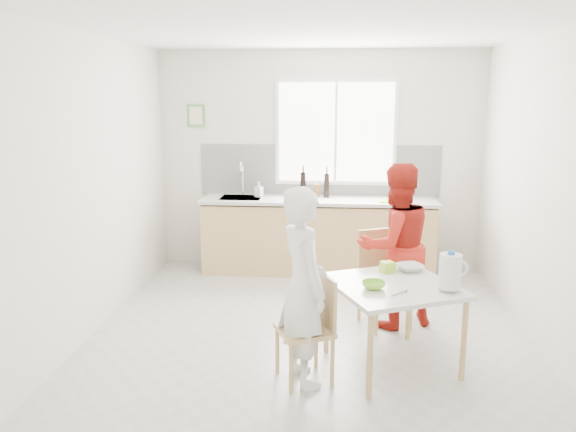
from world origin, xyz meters
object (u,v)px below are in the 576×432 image
Objects in this scene: person_white at (303,287)px; person_red at (395,246)px; dining_table at (393,292)px; chair_far at (382,273)px; chair_left at (312,324)px; wine_bottle_b at (327,185)px; milk_jug at (451,271)px; bowl_white at (410,268)px; bowl_green at (374,285)px; wine_bottle_a at (303,185)px.

person_red is (0.79, 1.16, 0.02)m from person_white.
chair_far is at bearing 90.64° from dining_table.
chair_left is (-0.63, -0.28, -0.17)m from dining_table.
chair_far is 1.84m from wine_bottle_b.
dining_table is 1.44× the size of chair_left.
wine_bottle_b reaches higher than milk_jug.
bowl_white is (0.08, -0.50, -0.05)m from person_red.
chair_left is at bearing -156.21° from dining_table.
wine_bottle_b is (-0.67, 1.69, 0.29)m from person_red.
milk_jug is at bearing -91.35° from chair_far.
chair_far is 0.30m from person_red.
person_red is 1.03m from milk_jug.
bowl_green is at bearing 51.38° from person_red.
person_red is 6.99× the size of bowl_white.
milk_jug reaches higher than bowl_white.
chair_left is 2.89m from wine_bottle_b.
milk_jug is at bearing 83.92° from person_red.
milk_jug is at bearing -0.07° from bowl_green.
bowl_green is at bearing -142.17° from dining_table.
person_white is at bearing 31.92° from person_red.
wine_bottle_a is (-0.86, 2.51, 0.46)m from dining_table.
chair_left is 1.38m from person_red.
person_white is 1.12m from milk_jug.
chair_far reaches higher than dining_table.
dining_table is 0.79× the size of person_white.
wine_bottle_b is at bearing 85.03° from chair_far.
person_red is (0.10, 0.85, 0.15)m from dining_table.
bowl_white is at bearing 63.60° from dining_table.
chair_left is at bearing -91.14° from wine_bottle_b.
wine_bottle_b reaches higher than chair_far.
person_white is 0.56m from bowl_green.
wine_bottle_b reaches higher than dining_table.
wine_bottle_b reaches higher than chair_left.
bowl_white is 0.55m from milk_jug.
person_red reaches higher than bowl_white.
person_red is (0.11, -0.04, 0.28)m from chair_far.
bowl_green is 0.81× the size of bowl_white.
wine_bottle_b is at bearing 155.07° from chair_left.
bowl_green is 0.58m from bowl_white.
chair_left is 2.59× the size of wine_bottle_a.
bowl_white is 2.34m from wine_bottle_b.
person_red is at bearing -68.35° from wine_bottle_b.
bowl_white is at bearing -64.46° from wine_bottle_a.
bowl_white is 0.74× the size of wine_bottle_b.
chair_left is 2.87m from wine_bottle_a.
bowl_green is (0.47, 0.15, 0.27)m from chair_left.
chair_left is 3.73× the size of bowl_white.
chair_far is 1.05m from bowl_green.
chair_far is 5.01× the size of bowl_green.
wine_bottle_b is at bearing 5.40° from wine_bottle_a.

